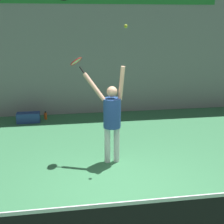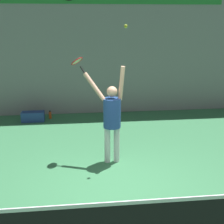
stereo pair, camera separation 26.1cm
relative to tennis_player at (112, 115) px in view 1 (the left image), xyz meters
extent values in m
plane|color=#387A4C|center=(0.03, -1.39, -1.08)|extent=(18.00, 18.00, 0.00)
cube|color=gray|center=(0.03, 3.87, 1.42)|extent=(18.00, 0.10, 5.00)
cube|color=white|center=(0.03, -3.08, -0.15)|extent=(8.75, 0.02, 0.05)
cylinder|color=white|center=(-0.10, -0.01, -0.67)|extent=(0.13, 0.13, 0.82)
cylinder|color=white|center=(0.11, -0.01, -0.67)|extent=(0.13, 0.13, 0.82)
cylinder|color=#26478C|center=(0.01, -0.01, 0.05)|extent=(0.38, 0.38, 0.64)
sphere|color=#D8A884|center=(0.01, -0.01, 0.52)|extent=(0.23, 0.23, 0.23)
cylinder|color=#D8A884|center=(0.20, -0.03, 0.70)|extent=(0.18, 0.17, 0.72)
cylinder|color=#D8A884|center=(-0.35, 0.15, 0.60)|extent=(0.49, 0.42, 0.58)
cylinder|color=black|center=(-0.59, 0.34, 0.94)|extent=(0.13, 0.10, 0.16)
torus|color=red|center=(-0.70, 0.41, 1.11)|extent=(0.36, 0.37, 0.19)
cylinder|color=beige|center=(-0.70, 0.41, 1.11)|extent=(0.30, 0.31, 0.15)
sphere|color=#CCDB2D|center=(0.27, -0.09, 1.85)|extent=(0.07, 0.07, 0.07)
cylinder|color=#D84C19|center=(-1.60, 3.35, -0.97)|extent=(0.09, 0.09, 0.22)
cylinder|color=black|center=(-1.60, 3.35, -0.84)|extent=(0.05, 0.05, 0.04)
cube|color=navy|center=(-2.11, 3.12, -0.93)|extent=(0.69, 0.30, 0.31)
camera|label=1|loc=(-0.98, -6.29, 1.98)|focal=50.00mm
camera|label=2|loc=(-0.72, -6.33, 1.98)|focal=50.00mm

